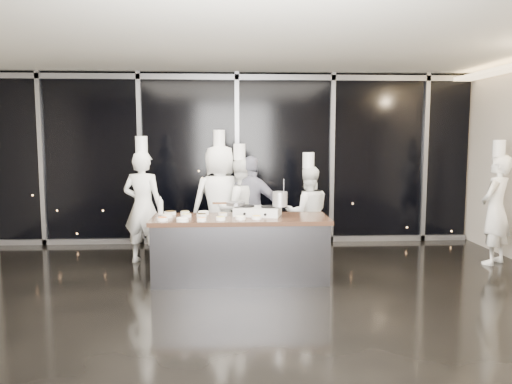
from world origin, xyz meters
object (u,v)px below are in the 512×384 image
(chef_left, at_px, (220,202))
(chef_side, at_px, (496,209))
(frying_pan, at_px, (235,204))
(demo_counter, at_px, (240,248))
(chef_far_left, at_px, (143,206))
(chef_right, at_px, (308,212))
(stock_pot, at_px, (280,199))
(stove, at_px, (258,211))
(guest, at_px, (251,209))
(chef_center, at_px, (240,209))

(chef_left, bearing_deg, chef_side, 154.75)
(frying_pan, bearing_deg, demo_counter, -54.43)
(frying_pan, relative_size, chef_far_left, 0.24)
(chef_right, bearing_deg, stock_pot, 59.42)
(demo_counter, height_order, chef_side, chef_side)
(frying_pan, height_order, chef_right, chef_right)
(stove, distance_m, chef_side, 3.83)
(demo_counter, xyz_separation_m, chef_right, (1.14, 1.17, 0.32))
(stove, relative_size, chef_left, 0.34)
(guest, distance_m, chef_side, 3.86)
(chef_center, xyz_separation_m, guest, (0.19, -0.06, 0.01))
(demo_counter, distance_m, frying_pan, 0.64)
(guest, relative_size, chef_right, 0.97)
(chef_side, bearing_deg, stove, -31.05)
(chef_left, bearing_deg, demo_counter, 86.02)
(frying_pan, relative_size, chef_right, 0.28)
(demo_counter, bearing_deg, chef_far_left, 144.95)
(frying_pan, xyz_separation_m, chef_left, (-0.24, 1.03, -0.11))
(demo_counter, bearing_deg, chef_left, 104.27)
(chef_center, bearing_deg, chef_right, 166.52)
(chef_left, bearing_deg, stock_pot, 108.06)
(demo_counter, distance_m, chef_side, 4.12)
(chef_side, bearing_deg, stock_pot, -28.93)
(stock_pot, height_order, chef_far_left, chef_far_left)
(chef_right, bearing_deg, chef_left, -5.18)
(chef_left, height_order, chef_side, chef_left)
(stock_pot, relative_size, guest, 0.12)
(chef_far_left, relative_size, chef_left, 0.95)
(chef_left, bearing_deg, chef_center, 151.24)
(stove, bearing_deg, chef_left, 131.65)
(chef_far_left, xyz_separation_m, chef_center, (1.54, 0.08, -0.07))
(stock_pot, bearing_deg, stove, 164.26)
(chef_left, distance_m, chef_side, 4.38)
(chef_far_left, bearing_deg, demo_counter, 158.77)
(chef_left, relative_size, guest, 1.24)
(chef_right, relative_size, chef_side, 0.90)
(stock_pot, distance_m, chef_far_left, 2.34)
(demo_counter, distance_m, guest, 1.18)
(stock_pot, xyz_separation_m, chef_left, (-0.87, 1.18, -0.19))
(chef_right, height_order, chef_side, chef_side)
(demo_counter, height_order, chef_center, chef_center)
(chef_center, distance_m, chef_side, 4.05)
(chef_left, bearing_deg, chef_far_left, -11.63)
(chef_left, height_order, chef_center, chef_left)
(guest, bearing_deg, chef_right, -150.93)
(demo_counter, xyz_separation_m, chef_center, (0.02, 1.15, 0.39))
(demo_counter, bearing_deg, chef_side, 9.52)
(demo_counter, relative_size, chef_right, 1.40)
(guest, bearing_deg, chef_far_left, 24.80)
(chef_left, distance_m, chef_right, 1.46)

